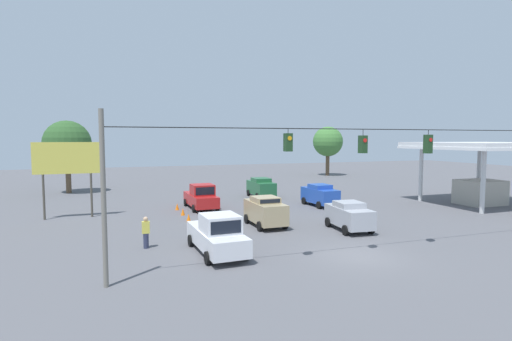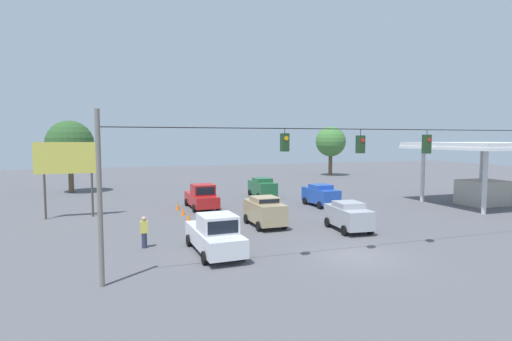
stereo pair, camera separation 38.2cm
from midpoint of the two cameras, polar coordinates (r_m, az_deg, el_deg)
ground_plane at (r=21.19m, az=13.82°, el=-11.77°), size 140.00×140.00×0.00m
overhead_signal_span at (r=20.25m, az=14.60°, el=0.09°), size 24.01×0.38×7.07m
pickup_truck_white_parked_shoulder at (r=20.86m, az=-6.08°, el=-9.14°), size 2.31×5.45×2.12m
sedan_silver_crossing_near at (r=26.54m, az=12.73°, el=-6.27°), size 2.21×3.96×1.86m
sedan_green_oncoming_deep at (r=40.24m, az=0.46°, el=-2.41°), size 1.99×4.11×1.96m
sedan_blue_oncoming_far at (r=35.53m, az=8.81°, el=-3.44°), size 2.09×3.98×1.91m
sedan_tan_withflow_mid at (r=27.06m, az=0.93°, el=-5.79°), size 2.02×3.96×2.01m
pickup_truck_red_withflow_far at (r=34.06m, az=-8.16°, el=-3.81°), size 2.28×5.13×2.12m
traffic_cone_nearest at (r=22.22m, az=-7.05°, el=-10.15°), size 0.31×0.31×0.56m
traffic_cone_second at (r=24.51m, az=-8.18°, el=-8.76°), size 0.31×0.31×0.56m
traffic_cone_third at (r=26.91m, az=-9.36°, el=-7.57°), size 0.31×0.31×0.56m
traffic_cone_fourth at (r=29.14m, az=-9.97°, el=-6.64°), size 0.31×0.31×0.56m
traffic_cone_fifth at (r=31.50m, az=-10.74°, el=-5.81°), size 0.31×0.31×0.56m
traffic_cone_farthest at (r=33.92m, az=-11.52°, el=-5.08°), size 0.31×0.31×0.56m
gas_station at (r=40.89m, az=29.28°, el=1.40°), size 10.47×9.75×5.58m
roadside_billboard at (r=32.57m, az=-25.72°, el=1.04°), size 4.60×0.16×5.66m
pedestrian at (r=22.59m, az=-15.93°, el=-8.50°), size 0.40×0.28×1.73m
tree_horizon_left at (r=64.81m, az=10.06°, el=4.06°), size 4.75×4.75×7.83m
tree_horizon_right at (r=47.77m, az=-25.58°, el=3.44°), size 4.99×4.99×7.87m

